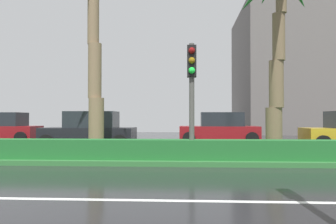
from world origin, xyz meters
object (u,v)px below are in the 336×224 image
at_px(traffic_signal_median_right, 192,79).
at_px(car_in_traffic_second, 90,130).
at_px(car_in_traffic_leading, 1,128).
at_px(car_in_traffic_third, 220,129).

xyz_separation_m(traffic_signal_median_right, car_in_traffic_second, (-4.72, 5.42, -1.77)).
bearing_deg(car_in_traffic_leading, traffic_signal_median_right, 142.02).
bearing_deg(car_in_traffic_second, car_in_traffic_leading, -26.04).
height_order(car_in_traffic_leading, car_in_traffic_second, same).
distance_m(car_in_traffic_second, car_in_traffic_third, 7.11).
distance_m(traffic_signal_median_right, car_in_traffic_second, 7.40).
relative_size(traffic_signal_median_right, car_in_traffic_second, 0.82).
relative_size(traffic_signal_median_right, car_in_traffic_third, 0.82).
height_order(car_in_traffic_second, car_in_traffic_third, same).
height_order(traffic_signal_median_right, car_in_traffic_third, traffic_signal_median_right).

